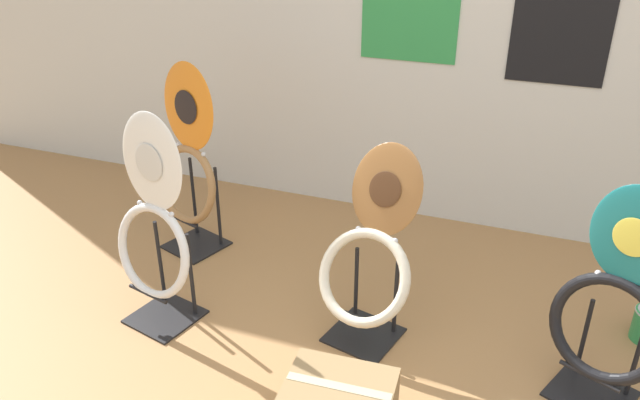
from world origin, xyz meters
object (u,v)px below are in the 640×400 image
toilet_seat_display_teal_sax (611,313)px  toilet_seat_display_white_plain (154,229)px  toilet_seat_display_orange_sun (188,162)px  toilet_seat_display_woodgrain (370,259)px

toilet_seat_display_teal_sax → toilet_seat_display_white_plain: size_ratio=0.91×
toilet_seat_display_white_plain → toilet_seat_display_teal_sax: bearing=5.0°
toilet_seat_display_orange_sun → toilet_seat_display_teal_sax: (2.00, -0.44, -0.10)m
toilet_seat_display_teal_sax → toilet_seat_display_woodgrain: bearing=176.4°
toilet_seat_display_woodgrain → toilet_seat_display_white_plain: toilet_seat_display_white_plain is taller
toilet_seat_display_orange_sun → toilet_seat_display_white_plain: 0.63m
toilet_seat_display_teal_sax → toilet_seat_display_white_plain: 1.81m
toilet_seat_display_orange_sun → toilet_seat_display_teal_sax: bearing=-12.5°
toilet_seat_display_orange_sun → toilet_seat_display_teal_sax: toilet_seat_display_orange_sun is taller
toilet_seat_display_woodgrain → toilet_seat_display_orange_sun: toilet_seat_display_orange_sun is taller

